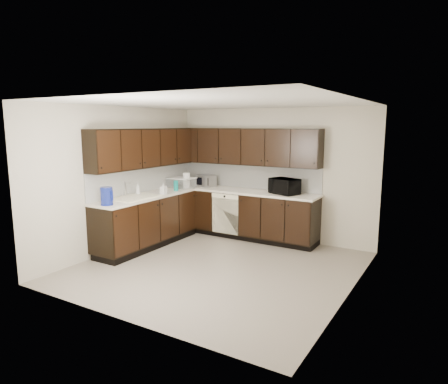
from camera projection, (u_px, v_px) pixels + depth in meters
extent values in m
plane|color=gray|center=(218.00, 267.00, 6.20)|extent=(4.00, 4.00, 0.00)
plane|color=white|center=(217.00, 103.00, 5.79)|extent=(4.00, 4.00, 0.00)
cube|color=beige|center=(272.00, 174.00, 7.69)|extent=(4.00, 0.02, 2.50)
cube|color=beige|center=(121.00, 179.00, 7.00)|extent=(0.02, 4.00, 2.50)
cube|color=beige|center=(353.00, 201.00, 4.98)|extent=(0.02, 4.00, 2.50)
cube|color=beige|center=(120.00, 213.00, 4.30)|extent=(4.00, 0.02, 2.50)
cube|color=black|center=(241.00, 215.00, 7.82)|extent=(3.00, 0.60, 0.90)
cube|color=black|center=(147.00, 222.00, 7.24)|extent=(0.60, 2.20, 0.90)
cube|color=black|center=(242.00, 234.00, 7.91)|extent=(3.00, 0.54, 0.10)
cube|color=black|center=(149.00, 243.00, 7.29)|extent=(0.54, 2.20, 0.10)
cube|color=silver|center=(242.00, 191.00, 7.74)|extent=(3.03, 0.63, 0.04)
cube|color=silver|center=(146.00, 196.00, 7.16)|extent=(0.63, 2.23, 0.04)
cube|color=white|center=(249.00, 176.00, 7.94)|extent=(3.00, 0.02, 0.48)
cube|color=white|center=(145.00, 179.00, 7.52)|extent=(0.02, 2.80, 0.48)
cube|color=black|center=(245.00, 147.00, 7.71)|extent=(3.00, 0.33, 0.70)
cube|color=black|center=(144.00, 148.00, 7.20)|extent=(0.33, 2.47, 0.70)
cube|color=#F6EFC9|center=(225.00, 214.00, 7.66)|extent=(0.58, 0.02, 0.78)
cube|color=#F6EFC9|center=(225.00, 196.00, 7.60)|extent=(0.58, 0.03, 0.08)
cylinder|color=black|center=(225.00, 196.00, 7.59)|extent=(0.04, 0.02, 0.04)
cube|color=#F6EFC9|center=(135.00, 198.00, 6.89)|extent=(0.54, 0.82, 0.03)
cube|color=#F6EFC9|center=(127.00, 204.00, 6.74)|extent=(0.42, 0.34, 0.16)
cube|color=#F6EFC9|center=(143.00, 200.00, 7.08)|extent=(0.42, 0.34, 0.16)
cylinder|color=silver|center=(125.00, 189.00, 6.98)|extent=(0.03, 0.03, 0.26)
cylinder|color=silver|center=(127.00, 183.00, 6.94)|extent=(0.14, 0.02, 0.02)
cylinder|color=#B2B2B7|center=(127.00, 203.00, 6.73)|extent=(0.20, 0.20, 0.10)
imported|color=black|center=(284.00, 186.00, 7.26)|extent=(0.60, 0.50, 0.28)
imported|color=gray|center=(163.00, 189.00, 7.22)|extent=(0.10, 0.10, 0.21)
imported|color=gray|center=(138.00, 189.00, 7.16)|extent=(0.10, 0.10, 0.23)
cube|color=#B2B2B5|center=(206.00, 181.00, 8.19)|extent=(0.45, 0.40, 0.23)
cube|color=silver|center=(182.00, 183.00, 8.02)|extent=(0.50, 0.37, 0.19)
cylinder|color=navy|center=(107.00, 196.00, 6.24)|extent=(0.25, 0.25, 0.29)
cylinder|color=#0B7F79|center=(176.00, 186.00, 7.63)|extent=(0.10, 0.10, 0.19)
cylinder|color=silver|center=(186.00, 180.00, 7.95)|extent=(0.15, 0.15, 0.30)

